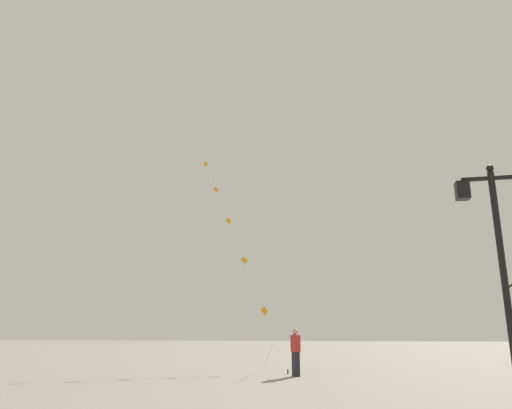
% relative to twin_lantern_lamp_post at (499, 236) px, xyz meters
% --- Properties ---
extents(ground_plane, '(160.00, 160.00, 0.00)m').
position_rel_twin_lantern_lamp_post_xyz_m(ground_plane, '(-3.47, 11.39, -3.57)').
color(ground_plane, gray).
extents(twin_lantern_lamp_post, '(1.52, 0.28, 5.17)m').
position_rel_twin_lantern_lamp_post_xyz_m(twin_lantern_lamp_post, '(0.00, 0.00, 0.00)').
color(twin_lantern_lamp_post, black).
rests_on(twin_lantern_lamp_post, ground_plane).
extents(kite_train, '(7.35, 11.19, 13.32)m').
position_rel_twin_lantern_lamp_post_xyz_m(kite_train, '(-9.62, 14.69, 3.41)').
color(kite_train, brown).
rests_on(kite_train, ground_plane).
extents(kite_flyer, '(0.46, 0.60, 1.71)m').
position_rel_twin_lantern_lamp_post_xyz_m(kite_flyer, '(-5.39, 7.83, -2.66)').
color(kite_flyer, '#1E1E2D').
rests_on(kite_flyer, ground_plane).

